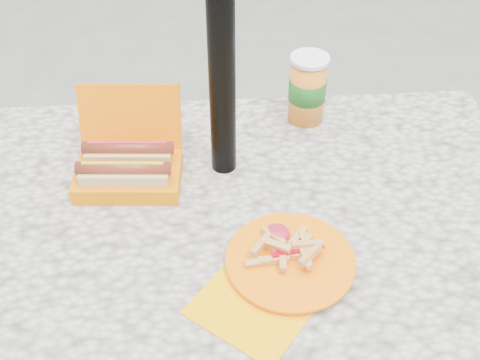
{
  "coord_description": "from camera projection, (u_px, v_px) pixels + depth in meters",
  "views": [
    {
      "loc": [
        -0.03,
        -0.78,
        1.55
      ],
      "look_at": [
        0.03,
        0.06,
        0.8
      ],
      "focal_mm": 45.0,
      "sensor_mm": 36.0,
      "label": 1
    }
  ],
  "objects": [
    {
      "name": "hotdog_box",
      "position": [
        128.0,
        166.0,
        1.18
      ],
      "size": [
        0.22,
        0.19,
        0.16
      ],
      "rotation": [
        0.0,
        0.0,
        -0.07
      ],
      "color": "orange",
      "rests_on": "picnic_table"
    },
    {
      "name": "fries_plate",
      "position": [
        287.0,
        262.0,
        1.03
      ],
      "size": [
        0.3,
        0.31,
        0.04
      ],
      "rotation": [
        0.0,
        0.0,
        -0.42
      ],
      "color": "#FFAF00",
      "rests_on": "picnic_table"
    },
    {
      "name": "picnic_table",
      "position": [
        229.0,
        260.0,
        1.19
      ],
      "size": [
        1.2,
        0.8,
        0.75
      ],
      "color": "beige",
      "rests_on": "ground"
    },
    {
      "name": "soda_cup",
      "position": [
        307.0,
        89.0,
        1.31
      ],
      "size": [
        0.08,
        0.08,
        0.16
      ],
      "rotation": [
        0.0,
        0.0,
        0.1
      ],
      "color": "orange",
      "rests_on": "picnic_table"
    },
    {
      "name": "umbrella_pole",
      "position": [
        220.0,
        6.0,
        1.0
      ],
      "size": [
        0.05,
        0.05,
        2.2
      ],
      "primitive_type": "cylinder",
      "color": "black",
      "rests_on": "ground"
    }
  ]
}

